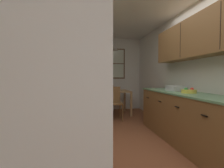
# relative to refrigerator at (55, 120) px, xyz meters

# --- Properties ---
(ground_plane) EXTENTS (12.00, 12.00, 0.00)m
(ground_plane) POSITION_rel_refrigerator_xyz_m (0.96, 2.17, -0.87)
(ground_plane) COLOR brown
(wall_left) EXTENTS (0.10, 9.00, 2.55)m
(wall_left) POSITION_rel_refrigerator_xyz_m (-0.39, 2.17, 0.40)
(wall_left) COLOR white
(wall_left) RESTS_ON ground
(wall_right) EXTENTS (0.10, 9.00, 2.55)m
(wall_right) POSITION_rel_refrigerator_xyz_m (2.31, 2.17, 0.40)
(wall_right) COLOR white
(wall_right) RESTS_ON ground
(wall_back) EXTENTS (4.40, 0.10, 2.55)m
(wall_back) POSITION_rel_refrigerator_xyz_m (0.96, 4.82, 0.40)
(wall_back) COLOR white
(wall_back) RESTS_ON ground
(ceiling_slab) EXTENTS (4.40, 9.00, 0.08)m
(ceiling_slab) POSITION_rel_refrigerator_xyz_m (0.96, 2.17, 1.72)
(ceiling_slab) COLOR white
(refrigerator) EXTENTS (0.72, 0.77, 1.74)m
(refrigerator) POSITION_rel_refrigerator_xyz_m (0.00, 0.00, 0.00)
(refrigerator) COLOR white
(refrigerator) RESTS_ON ground
(stove_range) EXTENTS (0.66, 0.64, 1.10)m
(stove_range) POSITION_rel_refrigerator_xyz_m (-0.04, 0.72, -0.40)
(stove_range) COLOR white
(stove_range) RESTS_ON ground
(microwave_over_range) EXTENTS (0.39, 0.60, 0.35)m
(microwave_over_range) POSITION_rel_refrigerator_xyz_m (-0.15, 0.72, 0.76)
(microwave_over_range) COLOR black
(counter_left) EXTENTS (0.64, 1.90, 0.90)m
(counter_left) POSITION_rel_refrigerator_xyz_m (-0.04, 1.99, -0.42)
(counter_left) COLOR brown
(counter_left) RESTS_ON ground
(upper_cabinets_left) EXTENTS (0.33, 1.98, 0.66)m
(upper_cabinets_left) POSITION_rel_refrigerator_xyz_m (-0.18, 1.94, 0.93)
(upper_cabinets_left) COLOR brown
(counter_right) EXTENTS (0.64, 3.06, 0.90)m
(counter_right) POSITION_rel_refrigerator_xyz_m (1.96, 1.20, -0.42)
(counter_right) COLOR brown
(counter_right) RESTS_ON ground
(upper_cabinets_right) EXTENTS (0.33, 2.74, 0.67)m
(upper_cabinets_right) POSITION_rel_refrigerator_xyz_m (2.10, 1.15, 0.96)
(upper_cabinets_right) COLOR brown
(dining_table) EXTENTS (0.99, 0.85, 0.75)m
(dining_table) POSITION_rel_refrigerator_xyz_m (1.12, 3.97, -0.23)
(dining_table) COLOR #A87F51
(dining_table) RESTS_ON ground
(dining_chair_near) EXTENTS (0.41, 0.41, 0.90)m
(dining_chair_near) POSITION_rel_refrigerator_xyz_m (1.04, 3.33, -0.37)
(dining_chair_near) COLOR brown
(dining_chair_near) RESTS_ON ground
(dining_chair_far) EXTENTS (0.45, 0.45, 0.90)m
(dining_chair_far) POSITION_rel_refrigerator_xyz_m (1.05, 4.60, -0.37)
(dining_chair_far) COLOR brown
(dining_chair_far) RESTS_ON ground
(pendant_light) EXTENTS (0.33, 0.33, 0.54)m
(pendant_light) POSITION_rel_refrigerator_xyz_m (1.12, 3.97, 1.19)
(pendant_light) COLOR black
(back_window) EXTENTS (0.83, 0.05, 1.08)m
(back_window) POSITION_rel_refrigerator_xyz_m (1.27, 4.75, 0.78)
(back_window) COLOR brown
(trash_bin) EXTENTS (0.28, 0.28, 0.63)m
(trash_bin) POSITION_rel_refrigerator_xyz_m (0.26, 3.24, -0.56)
(trash_bin) COLOR #3F3F42
(trash_bin) RESTS_ON ground
(storage_canister) EXTENTS (0.11, 0.11, 0.18)m
(storage_canister) POSITION_rel_refrigerator_xyz_m (-0.04, 1.33, 0.12)
(storage_canister) COLOR #265999
(storage_canister) RESTS_ON counter_left
(dish_towel) EXTENTS (0.02, 0.16, 0.24)m
(dish_towel) POSITION_rel_refrigerator_xyz_m (0.32, 0.88, -0.37)
(dish_towel) COLOR beige
(fruit_bowl) EXTENTS (0.25, 0.25, 0.09)m
(fruit_bowl) POSITION_rel_refrigerator_xyz_m (1.95, 1.35, 0.06)
(fruit_bowl) COLOR #E5D14C
(fruit_bowl) RESTS_ON counter_right
(dish_rack) EXTENTS (0.28, 0.34, 0.10)m
(dish_rack) POSITION_rel_refrigerator_xyz_m (1.98, 1.80, 0.08)
(dish_rack) COLOR silver
(dish_rack) RESTS_ON counter_right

